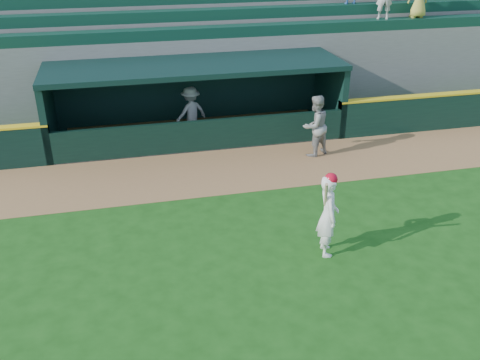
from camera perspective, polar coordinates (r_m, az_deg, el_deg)
The scene contains 7 objects.
ground at distance 11.24m, azimuth 1.91°, elevation -9.48°, with size 120.00×120.00×0.00m, color #184A12.
warning_track at distance 15.39m, azimuth -2.84°, elevation 0.93°, with size 40.00×3.00×0.01m, color #97693C.
dugout_player_front at distance 16.30m, azimuth 8.01°, elevation 5.74°, with size 0.91×0.71×1.88m, color gray.
dugout_player_inside at distance 17.70m, azimuth -5.25°, elevation 7.21°, with size 1.09×0.63×1.69m, color #ACACA7.
dugout at distance 17.77m, azimuth -4.83°, elevation 9.04°, with size 9.40×2.80×2.46m.
stands at distance 21.92m, azimuth -6.79°, elevation 15.02°, with size 34.50×6.26×7.14m.
batter_at_plate at distance 11.41m, azimuth 9.38°, elevation -3.60°, with size 0.58×0.83×1.92m.
Camera 1 is at (-2.47, -8.81, 6.54)m, focal length 40.00 mm.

